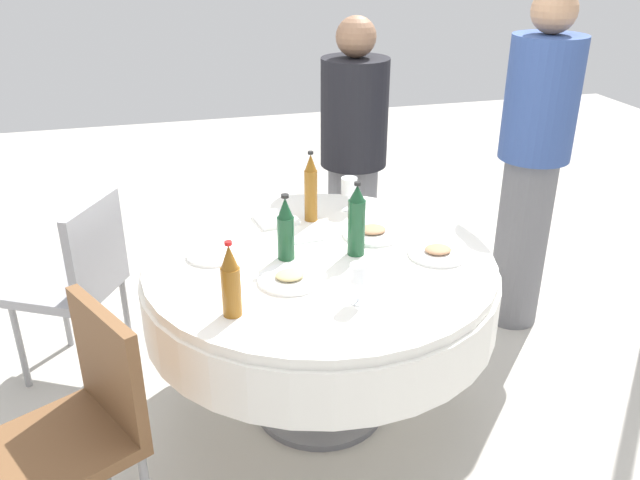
{
  "coord_description": "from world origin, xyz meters",
  "views": [
    {
      "loc": [
        0.59,
        2.22,
        1.9
      ],
      "look_at": [
        0.0,
        0.0,
        0.81
      ],
      "focal_mm": 36.88,
      "sensor_mm": 36.0,
      "label": 1
    }
  ],
  "objects_px": {
    "plate_west": "(213,254)",
    "chair_near": "(81,276)",
    "wine_glass_east": "(349,187)",
    "plate_left": "(438,253)",
    "dining_table": "(320,290)",
    "wine_glass_right": "(359,275)",
    "person_far": "(353,164)",
    "bottle_amber_inner": "(311,189)",
    "person_inner": "(533,162)",
    "bottle_dark_green_right": "(357,221)",
    "plate_outer": "(290,279)",
    "chair_rear": "(85,417)",
    "plate_north": "(372,232)",
    "bottle_dark_green_south": "(286,229)",
    "bottle_amber_far": "(231,282)"
  },
  "relations": [
    {
      "from": "wine_glass_east",
      "to": "chair_rear",
      "type": "bearing_deg",
      "value": 38.04
    },
    {
      "from": "wine_glass_east",
      "to": "bottle_dark_green_right",
      "type": "bearing_deg",
      "value": 76.38
    },
    {
      "from": "bottle_dark_green_right",
      "to": "dining_table",
      "type": "bearing_deg",
      "value": -3.0
    },
    {
      "from": "wine_glass_right",
      "to": "chair_rear",
      "type": "bearing_deg",
      "value": 5.82
    },
    {
      "from": "bottle_amber_inner",
      "to": "chair_rear",
      "type": "xyz_separation_m",
      "value": [
        0.94,
        0.83,
        -0.37
      ]
    },
    {
      "from": "bottle_amber_far",
      "to": "plate_north",
      "type": "distance_m",
      "value": 0.82
    },
    {
      "from": "dining_table",
      "to": "bottle_dark_green_right",
      "type": "xyz_separation_m",
      "value": [
        -0.14,
        0.01,
        0.29
      ]
    },
    {
      "from": "bottle_amber_inner",
      "to": "plate_left",
      "type": "distance_m",
      "value": 0.63
    },
    {
      "from": "plate_left",
      "to": "wine_glass_east",
      "type": "bearing_deg",
      "value": -69.28
    },
    {
      "from": "plate_outer",
      "to": "chair_rear",
      "type": "height_order",
      "value": "chair_rear"
    },
    {
      "from": "wine_glass_right",
      "to": "person_inner",
      "type": "xyz_separation_m",
      "value": [
        -1.15,
        -0.82,
        0.04
      ]
    },
    {
      "from": "wine_glass_east",
      "to": "person_far",
      "type": "xyz_separation_m",
      "value": [
        -0.16,
        -0.44,
        -0.05
      ]
    },
    {
      "from": "bottle_dark_green_right",
      "to": "wine_glass_east",
      "type": "distance_m",
      "value": 0.45
    },
    {
      "from": "dining_table",
      "to": "bottle_dark_green_right",
      "type": "height_order",
      "value": "bottle_dark_green_right"
    },
    {
      "from": "plate_left",
      "to": "wine_glass_right",
      "type": "bearing_deg",
      "value": 32.4
    },
    {
      "from": "person_far",
      "to": "plate_west",
      "type": "bearing_deg",
      "value": -112.01
    },
    {
      "from": "wine_glass_right",
      "to": "person_far",
      "type": "bearing_deg",
      "value": -106.72
    },
    {
      "from": "person_inner",
      "to": "bottle_dark_green_south",
      "type": "bearing_deg",
      "value": -92.91
    },
    {
      "from": "wine_glass_east",
      "to": "plate_left",
      "type": "height_order",
      "value": "wine_glass_east"
    },
    {
      "from": "plate_west",
      "to": "chair_rear",
      "type": "distance_m",
      "value": 0.79
    },
    {
      "from": "person_far",
      "to": "chair_near",
      "type": "bearing_deg",
      "value": -140.5
    },
    {
      "from": "plate_west",
      "to": "chair_rear",
      "type": "relative_size",
      "value": 0.24
    },
    {
      "from": "wine_glass_right",
      "to": "chair_near",
      "type": "height_order",
      "value": "wine_glass_right"
    },
    {
      "from": "dining_table",
      "to": "bottle_amber_inner",
      "type": "distance_m",
      "value": 0.47
    },
    {
      "from": "dining_table",
      "to": "person_inner",
      "type": "height_order",
      "value": "person_inner"
    },
    {
      "from": "dining_table",
      "to": "person_inner",
      "type": "distance_m",
      "value": 1.3
    },
    {
      "from": "plate_outer",
      "to": "person_far",
      "type": "distance_m",
      "value": 1.18
    },
    {
      "from": "dining_table",
      "to": "chair_rear",
      "type": "distance_m",
      "value": 1.0
    },
    {
      "from": "wine_glass_right",
      "to": "person_far",
      "type": "height_order",
      "value": "person_far"
    },
    {
      "from": "dining_table",
      "to": "wine_glass_right",
      "type": "bearing_deg",
      "value": 95.9
    },
    {
      "from": "chair_rear",
      "to": "person_inner",
      "type": "bearing_deg",
      "value": -93.74
    },
    {
      "from": "bottle_dark_green_right",
      "to": "chair_near",
      "type": "relative_size",
      "value": 0.35
    },
    {
      "from": "plate_left",
      "to": "plate_outer",
      "type": "bearing_deg",
      "value": 5.41
    },
    {
      "from": "bottle_amber_far",
      "to": "bottle_dark_green_south",
      "type": "relative_size",
      "value": 1.01
    },
    {
      "from": "wine_glass_right",
      "to": "chair_near",
      "type": "xyz_separation_m",
      "value": [
        1.0,
        -0.89,
        -0.33
      ]
    },
    {
      "from": "dining_table",
      "to": "plate_north",
      "type": "xyz_separation_m",
      "value": [
        -0.27,
        -0.14,
        0.16
      ]
    },
    {
      "from": "bottle_amber_inner",
      "to": "person_inner",
      "type": "bearing_deg",
      "value": -175.61
    },
    {
      "from": "dining_table",
      "to": "person_far",
      "type": "relative_size",
      "value": 0.91
    },
    {
      "from": "bottle_dark_green_south",
      "to": "plate_outer",
      "type": "height_order",
      "value": "bottle_dark_green_south"
    },
    {
      "from": "plate_left",
      "to": "plate_north",
      "type": "height_order",
      "value": "same"
    },
    {
      "from": "wine_glass_right",
      "to": "bottle_amber_inner",
      "type": "bearing_deg",
      "value": -91.36
    },
    {
      "from": "chair_near",
      "to": "plate_north",
      "type": "bearing_deg",
      "value": -78.63
    },
    {
      "from": "wine_glass_right",
      "to": "chair_near",
      "type": "relative_size",
      "value": 0.17
    },
    {
      "from": "person_inner",
      "to": "plate_left",
      "type": "bearing_deg",
      "value": -73.74
    },
    {
      "from": "plate_left",
      "to": "chair_rear",
      "type": "distance_m",
      "value": 1.41
    },
    {
      "from": "plate_west",
      "to": "chair_near",
      "type": "height_order",
      "value": "chair_near"
    },
    {
      "from": "bottle_amber_far",
      "to": "plate_outer",
      "type": "distance_m",
      "value": 0.31
    },
    {
      "from": "person_inner",
      "to": "wine_glass_east",
      "type": "bearing_deg",
      "value": -109.52
    },
    {
      "from": "bottle_dark_green_right",
      "to": "wine_glass_right",
      "type": "distance_m",
      "value": 0.38
    },
    {
      "from": "plate_left",
      "to": "chair_rear",
      "type": "xyz_separation_m",
      "value": [
        1.34,
        0.36,
        -0.23
      ]
    }
  ]
}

